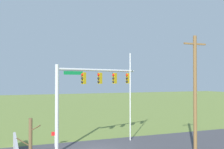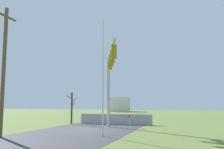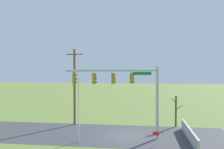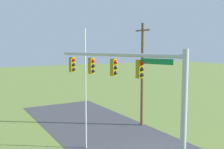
{
  "view_description": "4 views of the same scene",
  "coord_description": "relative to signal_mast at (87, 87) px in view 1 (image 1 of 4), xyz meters",
  "views": [
    {
      "loc": [
        6.54,
        19.75,
        5.63
      ],
      "look_at": [
        -1.96,
        -1.86,
        5.99
      ],
      "focal_mm": 43.42,
      "sensor_mm": 36.0,
      "label": 1
    },
    {
      "loc": [
        -19.95,
        -8.11,
        2.13
      ],
      "look_at": [
        -1.9,
        -2.68,
        4.41
      ],
      "focal_mm": 39.58,
      "sensor_mm": 36.0,
      "label": 2
    },
    {
      "loc": [
        1.68,
        -23.4,
        6.59
      ],
      "look_at": [
        -1.2,
        -1.71,
        6.0
      ],
      "focal_mm": 38.61,
      "sensor_mm": 36.0,
      "label": 3
    },
    {
      "loc": [
        11.42,
        -9.72,
        6.83
      ],
      "look_at": [
        -0.91,
        -2.51,
        5.28
      ],
      "focal_mm": 41.71,
      "sensor_mm": 36.0,
      "label": 4
    }
  ],
  "objects": [
    {
      "name": "bare_tree",
      "position": [
        4.94,
        5.99,
        -3.15
      ],
      "size": [
        1.27,
        1.02,
        3.45
      ],
      "color": "brown",
      "rests_on": "ground_plane"
    },
    {
      "name": "signal_mast",
      "position": [
        0.0,
        0.0,
        0.0
      ],
      "size": [
        7.96,
        3.11,
        6.72
      ],
      "color": "#B2B5BA",
      "rests_on": "ground_plane"
    },
    {
      "name": "utility_pole",
      "position": [
        -6.61,
        5.47,
        -0.39
      ],
      "size": [
        1.9,
        0.26,
        8.77
      ],
      "color": "brown",
      "rests_on": "ground_plane"
    },
    {
      "name": "flagpole",
      "position": [
        -4.38,
        -0.85,
        -0.95
      ],
      "size": [
        0.1,
        0.1,
        7.98
      ],
      "primitive_type": "cylinder",
      "color": "silver",
      "rests_on": "ground_plane"
    },
    {
      "name": "road_surface",
      "position": [
        -4.31,
        1.84,
        -4.93
      ],
      "size": [
        28.0,
        8.0,
        0.01
      ],
      "primitive_type": "cube",
      "color": "#3D3D42",
      "rests_on": "ground_plane"
    },
    {
      "name": "open_sign",
      "position": [
        2.4,
        -1.15,
        -4.03
      ],
      "size": [
        0.56,
        0.04,
        1.22
      ],
      "color": "silver",
      "rests_on": "ground_plane"
    }
  ]
}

